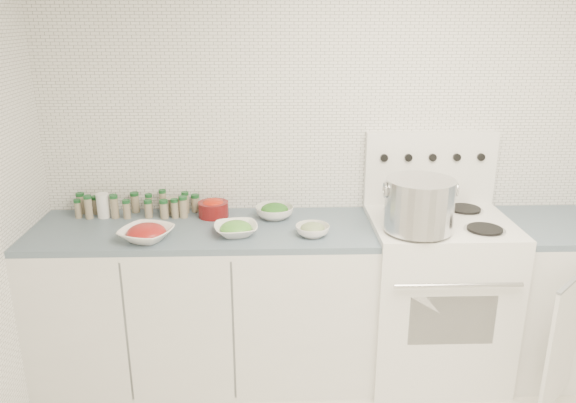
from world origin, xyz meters
The scene contains 13 objects.
room_walls centered at (0.00, 0.00, 1.56)m, with size 3.54×3.04×2.52m.
counter_left centered at (-0.82, 1.19, 0.45)m, with size 1.85×0.62×0.90m.
stove centered at (0.48, 1.19, 0.50)m, with size 0.76×0.70×1.36m.
counter_right centered at (1.30, 1.19, 0.45)m, with size 0.89×0.90×0.90m.
stock_pot centered at (0.31, 1.01, 1.09)m, with size 0.37×0.35×0.27m.
bowl_tomato centered at (-1.09, 1.02, 0.94)m, with size 0.33×0.33×0.09m.
bowl_snowpea centered at (-0.63, 1.08, 0.93)m, with size 0.26×0.26×0.08m.
bowl_broccoli centered at (-0.43, 1.33, 0.94)m, with size 0.22×0.22×0.09m.
bowl_zucchini centered at (-0.23, 1.05, 0.93)m, with size 0.20×0.20×0.07m.
bowl_pepper centered at (-0.78, 1.36, 0.95)m, with size 0.17×0.17×0.11m.
salt_canister centered at (-1.40, 1.37, 0.97)m, with size 0.07×0.07×0.14m, color white.
tin_can centered at (-1.01, 1.41, 0.95)m, with size 0.08×0.08×0.10m, color #A59E8C.
spice_cluster centered at (-1.21, 1.40, 0.96)m, with size 0.71×0.16×0.14m.
Camera 1 is at (-0.44, -1.67, 2.00)m, focal length 35.00 mm.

